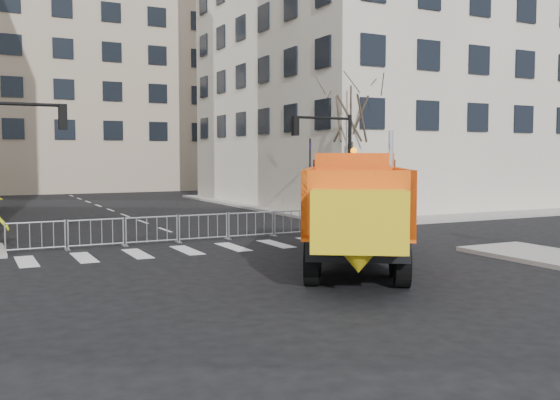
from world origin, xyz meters
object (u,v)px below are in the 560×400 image
cop_a (353,221)px  cop_c (388,225)px  plow_truck (355,207)px  cop_b (335,223)px  newspaper_box (342,215)px

cop_a → cop_c: bearing=117.3°
plow_truck → cop_b: bearing=7.1°
plow_truck → cop_c: size_ratio=6.68×
cop_b → cop_c: (1.53, -1.29, -0.01)m
newspaper_box → cop_c: bearing=-86.0°
cop_b → cop_c: size_ratio=1.01×
plow_truck → cop_a: (2.87, 4.45, -0.96)m
cop_a → cop_c: size_ratio=1.14×
cop_c → plow_truck: bearing=-30.6°
cop_a → cop_b: size_ratio=1.13×
plow_truck → cop_c: bearing=-15.3°
plow_truck → cop_c: (3.77, 3.41, -1.07)m
plow_truck → newspaper_box: size_ratio=9.75×
cop_b → newspaper_box: 4.66m
plow_truck → cop_b: size_ratio=6.63×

